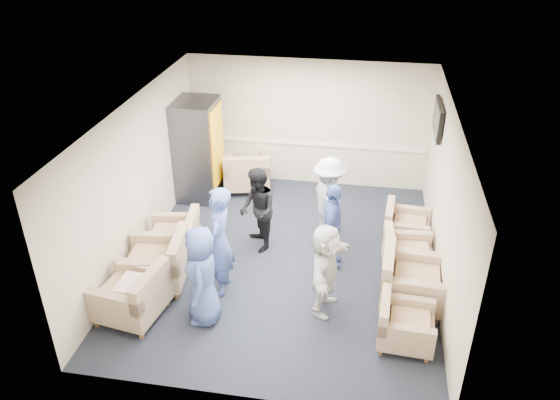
% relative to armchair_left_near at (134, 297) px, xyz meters
% --- Properties ---
extents(floor, '(6.00, 6.00, 0.00)m').
position_rel_armchair_left_near_xyz_m(floor, '(1.95, 1.80, -0.36)').
color(floor, black).
rests_on(floor, ground).
extents(ceiling, '(6.00, 6.00, 0.00)m').
position_rel_armchair_left_near_xyz_m(ceiling, '(1.95, 1.80, 2.34)').
color(ceiling, silver).
rests_on(ceiling, back_wall).
extents(back_wall, '(5.00, 0.02, 2.70)m').
position_rel_armchair_left_near_xyz_m(back_wall, '(1.95, 4.80, 0.99)').
color(back_wall, beige).
rests_on(back_wall, floor).
extents(front_wall, '(5.00, 0.02, 2.70)m').
position_rel_armchair_left_near_xyz_m(front_wall, '(1.95, -1.20, 0.99)').
color(front_wall, beige).
rests_on(front_wall, floor).
extents(left_wall, '(0.02, 6.00, 2.70)m').
position_rel_armchair_left_near_xyz_m(left_wall, '(-0.55, 1.80, 0.99)').
color(left_wall, beige).
rests_on(left_wall, floor).
extents(right_wall, '(0.02, 6.00, 2.70)m').
position_rel_armchair_left_near_xyz_m(right_wall, '(4.45, 1.80, 0.99)').
color(right_wall, beige).
rests_on(right_wall, floor).
extents(chair_rail, '(4.98, 0.04, 0.06)m').
position_rel_armchair_left_near_xyz_m(chair_rail, '(1.95, 4.78, 0.54)').
color(chair_rail, silver).
rests_on(chair_rail, back_wall).
extents(tv, '(0.10, 1.00, 0.58)m').
position_rel_armchair_left_near_xyz_m(tv, '(4.38, 3.60, 1.68)').
color(tv, black).
rests_on(tv, right_wall).
extents(armchair_left_near, '(1.05, 1.05, 0.73)m').
position_rel_armchair_left_near_xyz_m(armchair_left_near, '(0.00, 0.00, 0.00)').
color(armchair_left_near, '#9E8266').
rests_on(armchair_left_near, floor).
extents(armchair_left_mid, '(1.05, 1.05, 0.75)m').
position_rel_armchair_left_near_xyz_m(armchair_left_mid, '(0.09, 0.84, 0.01)').
color(armchair_left_mid, '#9E8266').
rests_on(armchair_left_mid, floor).
extents(armchair_left_far, '(0.95, 0.95, 0.67)m').
position_rel_armchair_left_near_xyz_m(armchair_left_far, '(0.08, 1.63, -0.03)').
color(armchair_left_far, '#9E8266').
rests_on(armchair_left_far, floor).
extents(armchair_right_near, '(0.80, 0.80, 0.60)m').
position_rel_armchair_left_near_xyz_m(armchair_right_near, '(3.86, 0.11, -0.06)').
color(armchair_right_near, '#9E8266').
rests_on(armchair_right_near, floor).
extents(armchair_right_midnear, '(0.99, 0.99, 0.75)m').
position_rel_armchair_left_near_xyz_m(armchair_right_midnear, '(3.96, 1.00, 0.01)').
color(armchair_right_midnear, '#9E8266').
rests_on(armchair_right_midnear, floor).
extents(armchair_right_midfar, '(0.86, 0.86, 0.64)m').
position_rel_armchair_left_near_xyz_m(armchair_right_midfar, '(3.95, 1.77, -0.05)').
color(armchair_right_midfar, '#9E8266').
rests_on(armchair_right_midfar, floor).
extents(armchair_right_far, '(0.84, 0.84, 0.62)m').
position_rel_armchair_left_near_xyz_m(armchair_right_far, '(3.95, 2.68, -0.05)').
color(armchair_right_far, '#9E8266').
rests_on(armchair_right_far, floor).
extents(armchair_corner, '(1.12, 1.12, 0.75)m').
position_rel_armchair_left_near_xyz_m(armchair_corner, '(0.75, 4.21, 0.01)').
color(armchair_corner, '#9E8266').
rests_on(armchair_corner, floor).
extents(vending_machine, '(0.83, 0.97, 2.05)m').
position_rel_armchair_left_near_xyz_m(vending_machine, '(-0.15, 3.83, 0.66)').
color(vending_machine, '#46464D').
rests_on(vending_machine, floor).
extents(backpack, '(0.30, 0.26, 0.43)m').
position_rel_armchair_left_near_xyz_m(backpack, '(0.78, 1.26, -0.15)').
color(backpack, black).
rests_on(backpack, floor).
extents(pillow, '(0.39, 0.50, 0.14)m').
position_rel_armchair_left_near_xyz_m(pillow, '(-0.01, 0.01, 0.19)').
color(pillow, silver).
rests_on(pillow, armchair_left_near).
extents(person_front_left, '(0.63, 0.84, 1.55)m').
position_rel_armchair_left_near_xyz_m(person_front_left, '(1.02, 0.14, 0.41)').
color(person_front_left, '#455CA6').
rests_on(person_front_left, floor).
extents(person_mid_left, '(0.46, 0.68, 1.81)m').
position_rel_armchair_left_near_xyz_m(person_mid_left, '(1.09, 0.83, 0.54)').
color(person_mid_left, '#455CA6').
rests_on(person_mid_left, floor).
extents(person_back_left, '(0.84, 0.92, 1.52)m').
position_rel_armchair_left_near_xyz_m(person_back_left, '(1.42, 2.11, 0.39)').
color(person_back_left, black).
rests_on(person_back_left, floor).
extents(person_back_right, '(0.95, 1.19, 1.60)m').
position_rel_armchair_left_near_xyz_m(person_back_right, '(2.60, 2.58, 0.44)').
color(person_back_right, silver).
rests_on(person_back_right, floor).
extents(person_mid_right, '(0.38, 0.89, 1.52)m').
position_rel_armchair_left_near_xyz_m(person_mid_right, '(2.73, 1.80, 0.39)').
color(person_mid_right, '#455CA6').
rests_on(person_mid_right, floor).
extents(person_front_right, '(0.67, 1.41, 1.46)m').
position_rel_armchair_left_near_xyz_m(person_front_right, '(2.73, 0.64, 0.37)').
color(person_front_right, silver).
rests_on(person_front_right, floor).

